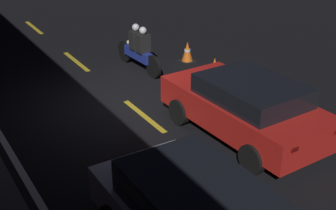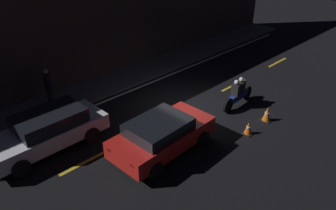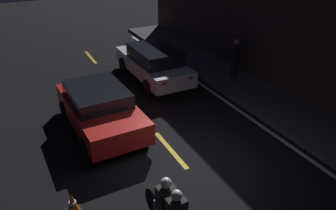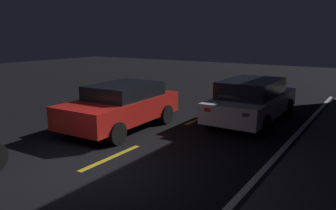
% 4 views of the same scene
% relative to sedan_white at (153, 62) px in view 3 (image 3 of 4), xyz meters
% --- Properties ---
extents(ground_plane, '(56.00, 56.00, 0.00)m').
position_rel_sedan_white_xyz_m(ground_plane, '(5.93, -1.70, -0.78)').
color(ground_plane, black).
extents(raised_curb, '(28.00, 2.15, 0.13)m').
position_rel_sedan_white_xyz_m(raised_curb, '(5.93, 2.90, -0.72)').
color(raised_curb, '#424244').
rests_on(raised_curb, ground).
extents(lane_dash_a, '(2.00, 0.14, 0.01)m').
position_rel_sedan_white_xyz_m(lane_dash_a, '(-4.07, -1.70, -0.78)').
color(lane_dash_a, gold).
rests_on(lane_dash_a, ground).
extents(lane_dash_b, '(2.00, 0.14, 0.01)m').
position_rel_sedan_white_xyz_m(lane_dash_b, '(0.43, -1.70, -0.78)').
color(lane_dash_b, gold).
rests_on(lane_dash_b, ground).
extents(lane_dash_c, '(2.00, 0.14, 0.01)m').
position_rel_sedan_white_xyz_m(lane_dash_c, '(4.93, -1.70, -0.78)').
color(lane_dash_c, gold).
rests_on(lane_dash_c, ground).
extents(lane_solid_kerb, '(25.20, 0.14, 0.01)m').
position_rel_sedan_white_xyz_m(lane_solid_kerb, '(5.93, 1.57, -0.78)').
color(lane_solid_kerb, silver).
rests_on(lane_solid_kerb, ground).
extents(sedan_white, '(4.48, 1.89, 1.46)m').
position_rel_sedan_white_xyz_m(sedan_white, '(0.00, 0.00, 0.00)').
color(sedan_white, silver).
rests_on(sedan_white, ground).
extents(taxi_red, '(4.08, 2.07, 1.39)m').
position_rel_sedan_white_xyz_m(taxi_red, '(2.89, -3.15, -0.03)').
color(taxi_red, red).
rests_on(taxi_red, ground).
extents(traffic_cone_near, '(0.40, 0.40, 0.56)m').
position_rel_sedan_white_xyz_m(traffic_cone_near, '(6.16, -4.75, -0.51)').
color(traffic_cone_near, black).
rests_on(traffic_cone_near, ground).
extents(pedestrian, '(0.34, 0.34, 1.68)m').
position_rel_sedan_white_xyz_m(pedestrian, '(1.60, 3.01, 0.20)').
color(pedestrian, black).
rests_on(pedestrian, raised_curb).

